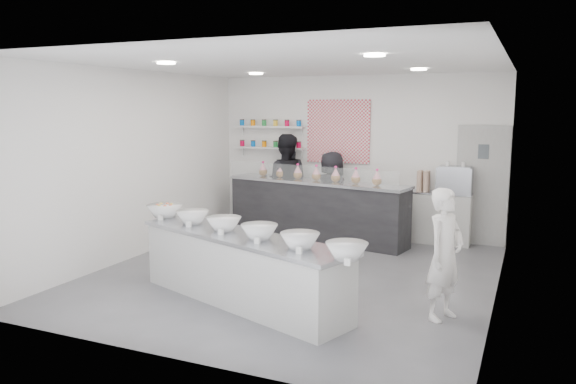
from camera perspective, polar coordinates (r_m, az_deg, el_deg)
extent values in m
plane|color=#515156|center=(8.24, 0.59, -8.38)|extent=(6.00, 6.00, 0.00)
plane|color=white|center=(7.90, 0.62, 12.90)|extent=(6.00, 6.00, 0.00)
plane|color=white|center=(10.74, 6.90, 3.71)|extent=(5.50, 0.00, 5.50)
plane|color=white|center=(9.35, -15.11, 2.74)|extent=(0.00, 6.00, 6.00)
plane|color=white|center=(7.32, 20.84, 0.91)|extent=(0.00, 6.00, 6.00)
cube|color=#9C9C99|center=(10.34, 19.09, 0.59)|extent=(0.88, 0.04, 2.10)
cube|color=red|center=(10.80, 5.12, 6.15)|extent=(1.25, 0.03, 1.20)
cube|color=silver|center=(11.27, -1.81, 4.51)|extent=(1.45, 0.22, 0.04)
cube|color=silver|center=(11.25, -1.82, 6.64)|extent=(1.45, 0.22, 0.04)
cylinder|color=white|center=(7.71, -12.27, 12.67)|extent=(0.24, 0.24, 0.02)
cylinder|color=white|center=(6.50, 8.79, 13.55)|extent=(0.24, 0.24, 0.02)
cylinder|color=white|center=(9.94, -3.28, 11.90)|extent=(0.24, 0.24, 0.02)
cylinder|color=white|center=(9.03, 13.15, 12.02)|extent=(0.24, 0.24, 0.02)
cube|color=beige|center=(7.02, -4.74, -7.79)|extent=(3.22, 1.75, 0.86)
cube|color=black|center=(10.29, 2.86, -1.83)|extent=(3.57, 1.26, 1.09)
cube|color=white|center=(9.92, 1.98, 1.84)|extent=(3.41, 0.63, 0.30)
cube|color=beige|center=(10.33, 14.70, -2.52)|extent=(1.25, 0.40, 0.92)
cube|color=#93969E|center=(10.18, 16.58, 1.16)|extent=(0.59, 0.41, 0.45)
imported|color=white|center=(6.64, 15.64, -6.12)|extent=(0.56, 0.65, 1.52)
imported|color=black|center=(10.88, -0.29, 0.92)|extent=(1.09, 0.96, 1.90)
imported|color=black|center=(10.49, 4.44, -0.23)|extent=(0.90, 0.73, 1.60)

